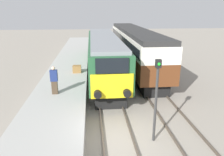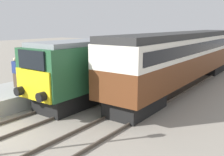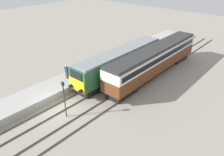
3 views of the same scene
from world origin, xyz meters
TOP-DOWN VIEW (x-y plane):
  - platform_left at (-3.30, 8.00)m, footprint 3.50×50.00m
  - rails_near_track at (0.00, 5.00)m, footprint 1.51×60.00m
  - rails_far_track at (3.40, 5.00)m, footprint 1.50×60.00m
  - locomotive at (0.00, 10.77)m, footprint 2.70×16.07m
  - passenger_carriage at (3.40, 13.83)m, footprint 2.75×18.40m
  - person_on_platform at (-3.50, 4.34)m, footprint 0.44×0.26m
  - luggage_crate at (-2.39, 9.12)m, footprint 0.70×0.56m

SIDE VIEW (x-z plane):
  - rails_near_track at x=0.00m, z-range 0.00..0.14m
  - rails_far_track at x=3.40m, z-range 0.00..0.14m
  - platform_left at x=-3.30m, z-range 0.00..0.85m
  - luggage_crate at x=-2.39m, z-range 0.85..1.45m
  - person_on_platform at x=-3.50m, z-range 0.85..2.64m
  - locomotive at x=0.00m, z-range 0.25..3.93m
  - passenger_carriage at x=3.40m, z-range 0.43..4.46m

